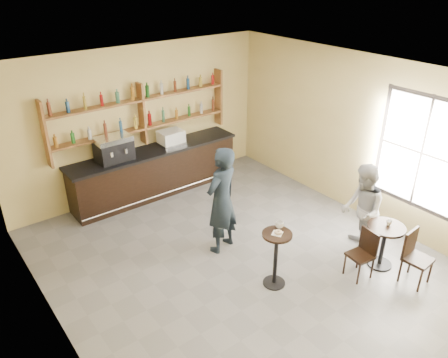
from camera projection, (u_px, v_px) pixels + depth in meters
floor at (243, 263)px, 7.57m from camera, size 7.00×7.00×0.00m
ceiling at (247, 80)px, 6.12m from camera, size 7.00×7.00×0.00m
wall_back at (140, 122)px, 9.32m from camera, size 7.00×0.00×7.00m
wall_left at (52, 250)px, 5.22m from camera, size 0.00×7.00×7.00m
wall_right at (363, 138)px, 8.47m from camera, size 0.00×7.00×7.00m
window_pane at (422, 153)px, 7.57m from camera, size 0.00×2.00×2.00m
window_frame at (421, 153)px, 7.57m from camera, size 0.04×1.70×2.10m
shelf_unit at (142, 114)px, 9.13m from camera, size 4.00×0.26×1.40m
liquor_bottles at (141, 106)px, 9.06m from camera, size 3.68×0.10×1.00m
bar_counter at (156, 171)px, 9.62m from camera, size 3.87×0.76×1.05m
espresso_machine at (114, 148)px, 8.78m from camera, size 0.73×0.49×0.51m
pastry_case at (171, 138)px, 9.54m from camera, size 0.60×0.51×0.32m
pedestal_table at (276, 259)px, 6.87m from camera, size 0.62×0.62×0.97m
napkin at (277, 233)px, 6.65m from camera, size 0.21×0.21×0.00m
donut at (278, 232)px, 6.64m from camera, size 0.13×0.13×0.04m
cup_pedestal at (279, 225)px, 6.78m from camera, size 0.16×0.16×0.10m
man_main at (222, 201)px, 7.53m from camera, size 0.82×0.65×1.97m
cafe_table at (383, 246)px, 7.35m from camera, size 0.78×0.78×0.78m
cup_cafe at (389, 223)px, 7.18m from camera, size 0.13×0.13×0.09m
chair_west at (360, 255)px, 7.08m from camera, size 0.40×0.40×0.84m
chair_south at (418, 259)px, 6.92m from camera, size 0.42×0.42×0.91m
patron_second at (362, 210)px, 7.52m from camera, size 1.03×1.03×1.68m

